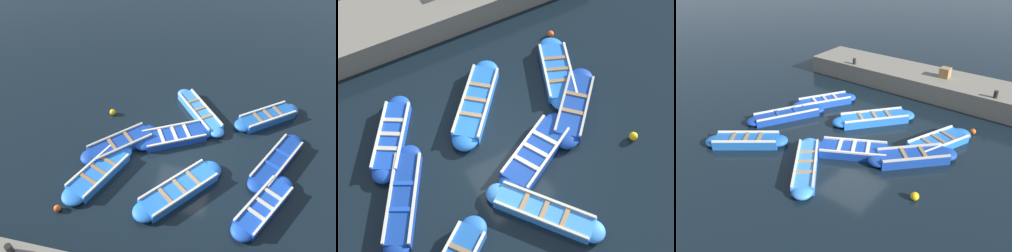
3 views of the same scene
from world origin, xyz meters
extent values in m
plane|color=black|center=(0.00, 0.00, 0.00)|extent=(120.00, 120.00, 0.00)
cube|color=navy|center=(0.22, -2.66, 0.19)|extent=(2.55, 2.53, 0.37)
ellipsoid|color=navy|center=(-0.73, -1.71, 0.19)|extent=(1.20, 1.20, 0.37)
ellipsoid|color=navy|center=(1.18, -3.60, 0.19)|extent=(1.20, 1.20, 0.37)
cube|color=#B2AD9E|center=(-0.07, -2.95, 0.41)|extent=(1.93, 1.91, 0.07)
cube|color=#B2AD9E|center=(0.52, -2.36, 0.41)|extent=(1.93, 1.91, 0.07)
cube|color=olive|center=(-0.05, -2.39, 0.39)|extent=(0.66, 0.67, 0.04)
cube|color=olive|center=(0.50, -2.92, 0.39)|extent=(0.66, 0.67, 0.04)
cube|color=#1E59AD|center=(-2.86, 3.43, 0.18)|extent=(2.26, 2.62, 0.37)
ellipsoid|color=#1E59AD|center=(-3.64, 4.48, 0.18)|extent=(1.12, 1.13, 0.37)
ellipsoid|color=#1E59AD|center=(-2.07, 2.38, 0.18)|extent=(1.12, 1.13, 0.37)
cube|color=silver|center=(-3.17, 3.20, 0.40)|extent=(1.60, 2.11, 0.07)
cube|color=silver|center=(-2.55, 3.66, 0.40)|extent=(1.60, 2.11, 0.07)
cube|color=olive|center=(-3.19, 3.88, 0.39)|extent=(0.69, 0.57, 0.04)
cube|color=olive|center=(-2.86, 3.43, 0.39)|extent=(0.69, 0.57, 0.04)
cube|color=olive|center=(-2.52, 2.98, 0.39)|extent=(0.69, 0.57, 0.04)
cube|color=navy|center=(-0.18, 3.79, 0.17)|extent=(3.06, 2.18, 0.33)
ellipsoid|color=navy|center=(-1.52, 4.52, 0.17)|extent=(1.04, 1.03, 0.33)
ellipsoid|color=navy|center=(1.15, 3.06, 0.17)|extent=(1.04, 1.03, 0.33)
cube|color=beige|center=(-0.36, 3.47, 0.37)|extent=(2.65, 1.51, 0.07)
cube|color=beige|center=(-0.01, 4.11, 0.37)|extent=(2.65, 1.51, 0.07)
cube|color=#1947B7|center=(-0.56, 4.00, 0.35)|extent=(0.47, 0.70, 0.04)
cube|color=#1947B7|center=(0.19, 3.58, 0.35)|extent=(0.47, 0.70, 0.04)
cube|color=blue|center=(2.00, 0.22, 0.18)|extent=(2.97, 2.73, 0.36)
ellipsoid|color=blue|center=(0.82, 1.22, 0.18)|extent=(1.25, 1.25, 0.36)
ellipsoid|color=blue|center=(3.18, -0.79, 0.18)|extent=(1.25, 1.25, 0.36)
cube|color=beige|center=(1.72, -0.11, 0.40)|extent=(2.36, 2.03, 0.07)
cube|color=beige|center=(2.28, 0.55, 0.40)|extent=(2.36, 2.03, 0.07)
cube|color=#9E7A51|center=(1.50, 0.64, 0.38)|extent=(0.65, 0.72, 0.04)
cube|color=#9E7A51|center=(2.00, 0.22, 0.38)|extent=(0.65, 0.72, 0.04)
cube|color=#9E7A51|center=(2.50, -0.21, 0.38)|extent=(0.65, 0.72, 0.04)
cube|color=blue|center=(1.85, -3.01, 0.16)|extent=(2.77, 1.92, 0.32)
ellipsoid|color=blue|center=(0.66, -2.51, 0.16)|extent=(1.24, 1.22, 0.32)
ellipsoid|color=blue|center=(3.04, -3.50, 0.16)|extent=(1.24, 1.22, 0.32)
cube|color=silver|center=(1.68, -3.43, 0.35)|extent=(2.37, 1.04, 0.07)
cube|color=silver|center=(2.03, -2.58, 0.35)|extent=(2.37, 1.04, 0.07)
cube|color=olive|center=(1.35, -2.80, 0.34)|extent=(0.47, 0.87, 0.04)
cube|color=olive|center=(1.85, -3.01, 0.34)|extent=(0.47, 0.87, 0.04)
cube|color=olive|center=(2.36, -3.22, 0.34)|extent=(0.47, 0.87, 0.04)
cube|color=navy|center=(-0.73, -0.54, 0.16)|extent=(2.15, 2.83, 0.33)
ellipsoid|color=navy|center=(-1.35, 0.64, 0.16)|extent=(1.29, 1.30, 0.33)
ellipsoid|color=navy|center=(-0.11, -1.71, 0.16)|extent=(1.29, 1.30, 0.33)
cube|color=beige|center=(-1.15, -0.76, 0.36)|extent=(1.29, 2.34, 0.07)
cube|color=beige|center=(-0.32, -0.32, 0.36)|extent=(1.29, 2.34, 0.07)
cube|color=beige|center=(-1.00, -0.04, 0.35)|extent=(0.86, 0.54, 0.04)
cube|color=beige|center=(-0.73, -0.54, 0.35)|extent=(0.86, 0.54, 0.04)
cube|color=beige|center=(-0.47, -1.04, 0.35)|extent=(0.86, 0.54, 0.04)
cube|color=#3884E0|center=(-2.62, 0.31, 0.17)|extent=(2.84, 2.44, 0.33)
ellipsoid|color=#3884E0|center=(-3.80, -0.60, 0.17)|extent=(1.03, 1.02, 0.33)
ellipsoid|color=#3884E0|center=(-1.43, 1.22, 0.17)|extent=(1.03, 1.02, 0.33)
cube|color=beige|center=(-2.40, 0.03, 0.37)|extent=(2.37, 1.85, 0.07)
cube|color=beige|center=(-2.83, 0.59, 0.37)|extent=(2.37, 1.85, 0.07)
cube|color=#9E7A51|center=(-3.12, -0.08, 0.35)|extent=(0.53, 0.63, 0.04)
cube|color=#9E7A51|center=(-2.62, 0.31, 0.35)|extent=(0.53, 0.63, 0.04)
cube|color=#9E7A51|center=(-2.11, 0.69, 0.35)|extent=(0.53, 0.63, 0.04)
cube|color=#1947B7|center=(2.08, 3.28, 0.18)|extent=(2.69, 2.09, 0.35)
ellipsoid|color=#1947B7|center=(0.95, 3.97, 0.18)|extent=(1.09, 1.08, 0.35)
ellipsoid|color=#1947B7|center=(3.20, 2.59, 0.18)|extent=(1.09, 1.08, 0.35)
cube|color=silver|center=(1.88, 2.95, 0.39)|extent=(2.25, 1.41, 0.07)
cube|color=silver|center=(2.28, 3.61, 0.39)|extent=(2.25, 1.41, 0.07)
cube|color=beige|center=(1.60, 3.57, 0.37)|extent=(0.51, 0.71, 0.04)
cube|color=beige|center=(2.08, 3.28, 0.37)|extent=(0.51, 0.71, 0.04)
cube|color=beige|center=(2.56, 2.99, 0.37)|extent=(0.51, 0.71, 0.04)
cube|color=slate|center=(6.92, 0.00, 0.51)|extent=(2.93, 14.12, 1.03)
cylinder|color=black|center=(5.81, -4.05, 1.20)|extent=(0.20, 0.20, 0.35)
cylinder|color=black|center=(5.81, 4.05, 1.20)|extent=(0.20, 0.20, 0.35)
cube|color=olive|center=(6.96, -1.11, 1.29)|extent=(0.52, 0.52, 0.52)
sphere|color=#E05119|center=(3.68, -3.87, 0.13)|extent=(0.25, 0.25, 0.25)
sphere|color=#EAB214|center=(-1.72, -3.70, 0.14)|extent=(0.29, 0.29, 0.29)
camera|label=1|loc=(9.20, 1.36, 10.20)|focal=35.00mm
camera|label=2|loc=(-7.20, 4.14, 12.90)|focal=50.00mm
camera|label=3|loc=(-9.70, -6.74, 7.46)|focal=35.00mm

